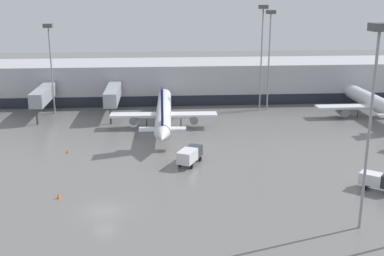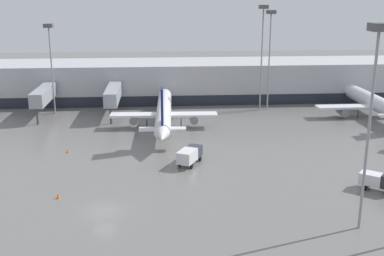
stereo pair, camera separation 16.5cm
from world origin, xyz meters
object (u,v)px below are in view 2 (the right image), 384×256
at_px(parked_jet_1, 376,104).
at_px(service_truck_3, 378,180).
at_px(traffic_cone_3, 58,196).
at_px(apron_light_mast_1, 263,30).
at_px(traffic_cone_2, 68,151).
at_px(apron_light_mast_2, 50,44).
at_px(apron_light_mast_0, 270,34).
at_px(apron_light_mast_4, 375,75).
at_px(service_truck_0, 190,154).
at_px(parked_jet_3, 164,112).

distance_m(parked_jet_1, service_truck_3, 40.88).
height_order(traffic_cone_3, apron_light_mast_1, apron_light_mast_1).
distance_m(traffic_cone_2, apron_light_mast_2, 31.31).
distance_m(service_truck_3, apron_light_mast_2, 68.96).
relative_size(service_truck_3, apron_light_mast_0, 0.22).
bearing_deg(parked_jet_1, apron_light_mast_4, 153.52).
relative_size(service_truck_0, traffic_cone_2, 9.64).
relative_size(parked_jet_1, service_truck_3, 7.36).
distance_m(service_truck_0, apron_light_mast_0, 41.86).
bearing_deg(traffic_cone_3, service_truck_3, -0.65).
height_order(apron_light_mast_0, apron_light_mast_2, apron_light_mast_0).
height_order(service_truck_3, apron_light_mast_2, apron_light_mast_2).
distance_m(traffic_cone_3, apron_light_mast_0, 60.45).
height_order(traffic_cone_2, apron_light_mast_0, apron_light_mast_0).
height_order(service_truck_3, apron_light_mast_4, apron_light_mast_4).
relative_size(service_truck_0, service_truck_3, 1.26).
bearing_deg(parked_jet_3, service_truck_3, -138.01).
distance_m(apron_light_mast_0, apron_light_mast_4, 55.58).
bearing_deg(parked_jet_1, parked_jet_3, 96.26).
xyz_separation_m(parked_jet_3, apron_light_mast_1, (21.40, 13.84, 14.13)).
bearing_deg(apron_light_mast_1, traffic_cone_3, -127.62).
height_order(service_truck_3, traffic_cone_2, service_truck_3).
xyz_separation_m(service_truck_3, apron_light_mast_1, (-5.78, 46.11, 15.75)).
xyz_separation_m(parked_jet_1, service_truck_0, (-40.30, -25.56, -1.29)).
bearing_deg(apron_light_mast_2, service_truck_0, -51.73).
relative_size(parked_jet_1, apron_light_mast_4, 1.56).
bearing_deg(apron_light_mast_0, service_truck_3, -84.72).
bearing_deg(apron_light_mast_2, parked_jet_3, -29.65).
distance_m(service_truck_3, traffic_cone_2, 46.78).
bearing_deg(traffic_cone_3, traffic_cone_2, 96.12).
xyz_separation_m(service_truck_3, apron_light_mast_0, (-4.22, 45.66, 15.06)).
xyz_separation_m(service_truck_0, traffic_cone_2, (-19.23, 6.82, -1.23)).
bearing_deg(apron_light_mast_2, parked_jet_1, -6.87).
relative_size(apron_light_mast_1, apron_light_mast_4, 1.02).
bearing_deg(apron_light_mast_4, apron_light_mast_0, 87.58).
bearing_deg(traffic_cone_3, parked_jet_1, 32.62).
bearing_deg(parked_jet_3, parked_jet_1, -81.53).
bearing_deg(parked_jet_1, apron_light_mast_2, 82.81).
bearing_deg(traffic_cone_3, parked_jet_3, 66.57).
distance_m(service_truck_0, service_truck_3, 26.44).
relative_size(service_truck_0, apron_light_mast_0, 0.27).
xyz_separation_m(traffic_cone_3, apron_light_mast_0, (36.75, 45.19, 16.16)).
bearing_deg(apron_light_mast_2, apron_light_mast_4, -51.70).
distance_m(parked_jet_3, apron_light_mast_1, 29.14).
distance_m(parked_jet_1, traffic_cone_2, 62.46).
relative_size(service_truck_0, apron_light_mast_1, 0.26).
bearing_deg(service_truck_3, traffic_cone_2, -164.00).
relative_size(apron_light_mast_0, apron_light_mast_1, 0.95).
height_order(service_truck_0, apron_light_mast_0, apron_light_mast_0).
distance_m(apron_light_mast_0, apron_light_mast_1, 1.77).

